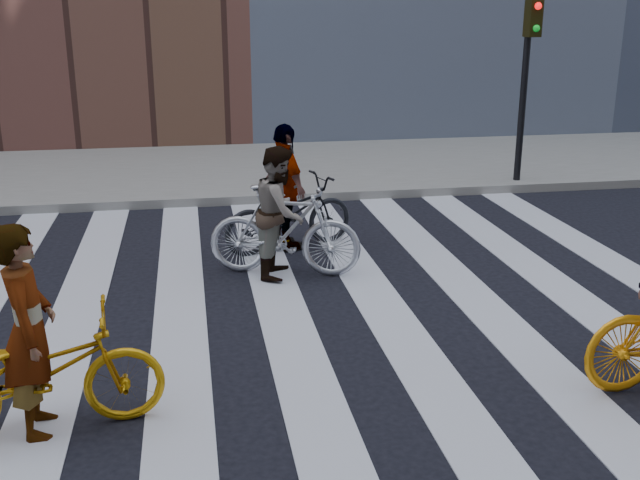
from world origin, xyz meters
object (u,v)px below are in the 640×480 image
object	(u,v)px
bike_dark_rear	(289,214)
bike_silver_mid	(284,231)
rider_left	(29,331)
bike_yellow_left	(41,373)
rider_rear	(285,188)
traffic_signal	(528,60)
rider_mid	(280,212)

from	to	relation	value
bike_dark_rear	bike_silver_mid	bearing A→B (deg)	149.23
rider_left	bike_yellow_left	bearing A→B (deg)	-94.98
rider_left	rider_rear	xyz separation A→B (m)	(2.49, 4.21, 0.02)
traffic_signal	bike_silver_mid	bearing A→B (deg)	-141.54
rider_mid	rider_rear	size ratio (longest dim) A/B	0.94
bike_silver_mid	rider_left	xyz separation A→B (m)	(-2.35, -3.21, 0.28)
bike_yellow_left	rider_left	xyz separation A→B (m)	(-0.05, 0.00, 0.36)
bike_yellow_left	rider_left	size ratio (longest dim) A/B	1.10
rider_left	rider_rear	size ratio (longest dim) A/B	0.98
bike_yellow_left	bike_silver_mid	size ratio (longest dim) A/B	0.99
traffic_signal	rider_mid	xyz separation A→B (m)	(-4.82, -3.79, -1.48)
bike_dark_rear	rider_mid	bearing A→B (deg)	146.50
bike_dark_rear	rider_left	xyz separation A→B (m)	(-2.54, -4.21, 0.34)
rider_mid	rider_rear	xyz separation A→B (m)	(0.19, 1.00, 0.05)
traffic_signal	rider_rear	distance (m)	5.59
bike_yellow_left	rider_left	bearing A→B (deg)	85.02
bike_yellow_left	bike_silver_mid	bearing A→B (deg)	-40.61
bike_yellow_left	rider_rear	size ratio (longest dim) A/B	1.08
bike_silver_mid	rider_rear	distance (m)	1.05
bike_silver_mid	rider_mid	distance (m)	0.24
bike_silver_mid	rider_rear	size ratio (longest dim) A/B	1.09
bike_dark_rear	rider_rear	distance (m)	0.36
traffic_signal	rider_rear	size ratio (longest dim) A/B	1.94
bike_dark_rear	rider_mid	size ratio (longest dim) A/B	1.18
rider_left	rider_rear	bearing A→B (deg)	-35.58
traffic_signal	bike_yellow_left	size ratio (longest dim) A/B	1.80
bike_silver_mid	rider_mid	world-z (taller)	rider_mid
bike_yellow_left	rider_left	distance (m)	0.36
bike_yellow_left	rider_mid	size ratio (longest dim) A/B	1.15
traffic_signal	rider_left	size ratio (longest dim) A/B	1.98
traffic_signal	rider_mid	world-z (taller)	traffic_signal
bike_yellow_left	bike_silver_mid	world-z (taller)	bike_silver_mid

